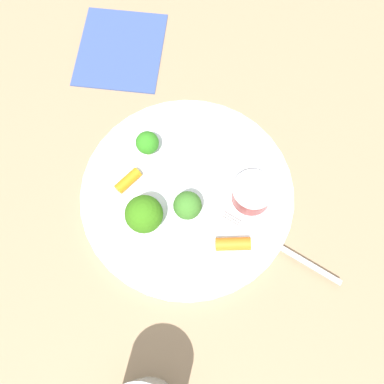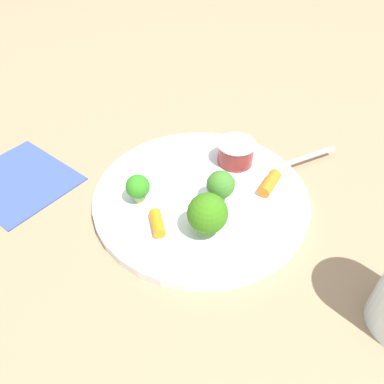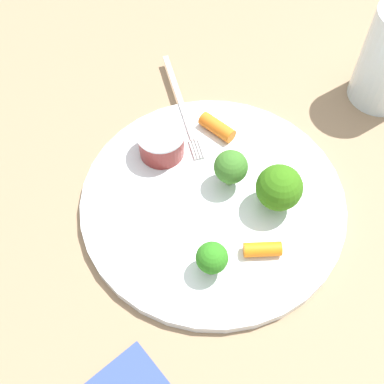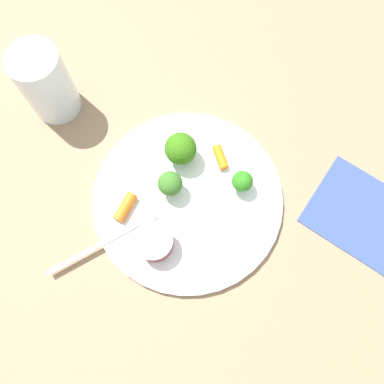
{
  "view_description": "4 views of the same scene",
  "coord_description": "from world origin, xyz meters",
  "px_view_note": "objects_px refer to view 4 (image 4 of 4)",
  "views": [
    {
      "loc": [
        0.21,
        0.0,
        0.58
      ],
      "look_at": [
        0.0,
        0.01,
        0.02
      ],
      "focal_mm": 42.4,
      "sensor_mm": 36.0,
      "label": 1
    },
    {
      "loc": [
        0.17,
        -0.32,
        0.36
      ],
      "look_at": [
        -0.01,
        -0.01,
        0.02
      ],
      "focal_mm": 35.91,
      "sensor_mm": 36.0,
      "label": 2
    },
    {
      "loc": [
        -0.22,
        -0.17,
        0.46
      ],
      "look_at": [
        -0.01,
        0.02,
        0.02
      ],
      "focal_mm": 45.85,
      "sensor_mm": 36.0,
      "label": 3
    },
    {
      "loc": [
        -0.09,
        0.16,
        0.59
      ],
      "look_at": [
        -0.0,
        -0.01,
        0.02
      ],
      "focal_mm": 37.97,
      "sensor_mm": 36.0,
      "label": 4
    }
  ],
  "objects_px": {
    "carrot_stick_0": "(220,157)",
    "sauce_cup": "(154,243)",
    "carrot_stick_1": "(125,207)",
    "broccoli_floret_2": "(242,181)",
    "napkin": "(361,214)",
    "broccoli_floret_0": "(169,186)",
    "plate": "(188,199)",
    "broccoli_floret_1": "(181,149)",
    "drinking_glass": "(46,83)",
    "fork": "(105,242)"
  },
  "relations": [
    {
      "from": "sauce_cup",
      "to": "fork",
      "type": "bearing_deg",
      "value": 23.5
    },
    {
      "from": "plate",
      "to": "broccoli_floret_1",
      "type": "relative_size",
      "value": 5.12
    },
    {
      "from": "sauce_cup",
      "to": "broccoli_floret_0",
      "type": "xyz_separation_m",
      "value": [
        0.02,
        -0.08,
        0.01
      ]
    },
    {
      "from": "plate",
      "to": "drinking_glass",
      "type": "xyz_separation_m",
      "value": [
        0.26,
        -0.05,
        0.06
      ]
    },
    {
      "from": "plate",
      "to": "broccoli_floret_0",
      "type": "distance_m",
      "value": 0.04
    },
    {
      "from": "sauce_cup",
      "to": "napkin",
      "type": "distance_m",
      "value": 0.31
    },
    {
      "from": "fork",
      "to": "carrot_stick_0",
      "type": "bearing_deg",
      "value": -115.95
    },
    {
      "from": "broccoli_floret_0",
      "to": "drinking_glass",
      "type": "xyz_separation_m",
      "value": [
        0.23,
        -0.06,
        0.02
      ]
    },
    {
      "from": "carrot_stick_1",
      "to": "carrot_stick_0",
      "type": "bearing_deg",
      "value": -124.07
    },
    {
      "from": "broccoli_floret_1",
      "to": "broccoli_floret_2",
      "type": "relative_size",
      "value": 1.4
    },
    {
      "from": "plate",
      "to": "carrot_stick_1",
      "type": "bearing_deg",
      "value": 37.18
    },
    {
      "from": "sauce_cup",
      "to": "broccoli_floret_1",
      "type": "bearing_deg",
      "value": -78.36
    },
    {
      "from": "plate",
      "to": "fork",
      "type": "distance_m",
      "value": 0.14
    },
    {
      "from": "drinking_glass",
      "to": "broccoli_floret_1",
      "type": "bearing_deg",
      "value": -179.55
    },
    {
      "from": "broccoli_floret_2",
      "to": "napkin",
      "type": "xyz_separation_m",
      "value": [
        -0.18,
        -0.04,
        -0.03
      ]
    },
    {
      "from": "broccoli_floret_0",
      "to": "drinking_glass",
      "type": "height_order",
      "value": "drinking_glass"
    },
    {
      "from": "plate",
      "to": "sauce_cup",
      "type": "height_order",
      "value": "sauce_cup"
    },
    {
      "from": "sauce_cup",
      "to": "fork",
      "type": "xyz_separation_m",
      "value": [
        0.07,
        0.03,
        -0.02
      ]
    },
    {
      "from": "fork",
      "to": "drinking_glass",
      "type": "distance_m",
      "value": 0.25
    },
    {
      "from": "carrot_stick_0",
      "to": "plate",
      "type": "bearing_deg",
      "value": 77.76
    },
    {
      "from": "broccoli_floret_0",
      "to": "napkin",
      "type": "distance_m",
      "value": 0.29
    },
    {
      "from": "broccoli_floret_1",
      "to": "carrot_stick_0",
      "type": "distance_m",
      "value": 0.06
    },
    {
      "from": "broccoli_floret_2",
      "to": "fork",
      "type": "relative_size",
      "value": 0.27
    },
    {
      "from": "broccoli_floret_1",
      "to": "napkin",
      "type": "height_order",
      "value": "broccoli_floret_1"
    },
    {
      "from": "plate",
      "to": "carrot_stick_1",
      "type": "height_order",
      "value": "carrot_stick_1"
    },
    {
      "from": "broccoli_floret_0",
      "to": "carrot_stick_0",
      "type": "xyz_separation_m",
      "value": [
        -0.04,
        -0.08,
        -0.02
      ]
    },
    {
      "from": "broccoli_floret_0",
      "to": "broccoli_floret_2",
      "type": "xyz_separation_m",
      "value": [
        -0.09,
        -0.05,
        -0.01
      ]
    },
    {
      "from": "broccoli_floret_0",
      "to": "napkin",
      "type": "height_order",
      "value": "broccoli_floret_0"
    },
    {
      "from": "broccoli_floret_1",
      "to": "drinking_glass",
      "type": "xyz_separation_m",
      "value": [
        0.22,
        0.0,
        0.02
      ]
    },
    {
      "from": "broccoli_floret_0",
      "to": "carrot_stick_0",
      "type": "relative_size",
      "value": 1.26
    },
    {
      "from": "carrot_stick_0",
      "to": "sauce_cup",
      "type": "bearing_deg",
      "value": 80.67
    },
    {
      "from": "sauce_cup",
      "to": "broccoli_floret_1",
      "type": "height_order",
      "value": "broccoli_floret_1"
    },
    {
      "from": "broccoli_floret_1",
      "to": "carrot_stick_0",
      "type": "bearing_deg",
      "value": -156.51
    },
    {
      "from": "broccoli_floret_2",
      "to": "carrot_stick_1",
      "type": "bearing_deg",
      "value": 37.91
    },
    {
      "from": "carrot_stick_1",
      "to": "broccoli_floret_0",
      "type": "bearing_deg",
      "value": -131.36
    },
    {
      "from": "napkin",
      "to": "broccoli_floret_1",
      "type": "bearing_deg",
      "value": 8.46
    },
    {
      "from": "sauce_cup",
      "to": "carrot_stick_0",
      "type": "bearing_deg",
      "value": -99.33
    },
    {
      "from": "broccoli_floret_1",
      "to": "carrot_stick_0",
      "type": "height_order",
      "value": "broccoli_floret_1"
    },
    {
      "from": "broccoli_floret_1",
      "to": "carrot_stick_1",
      "type": "bearing_deg",
      "value": 72.11
    },
    {
      "from": "broccoli_floret_1",
      "to": "carrot_stick_0",
      "type": "relative_size",
      "value": 1.5
    },
    {
      "from": "carrot_stick_0",
      "to": "fork",
      "type": "bearing_deg",
      "value": 64.05
    },
    {
      "from": "broccoli_floret_1",
      "to": "drinking_glass",
      "type": "distance_m",
      "value": 0.23
    },
    {
      "from": "broccoli_floret_2",
      "to": "carrot_stick_0",
      "type": "relative_size",
      "value": 1.07
    },
    {
      "from": "sauce_cup",
      "to": "carrot_stick_0",
      "type": "distance_m",
      "value": 0.16
    },
    {
      "from": "napkin",
      "to": "carrot_stick_0",
      "type": "bearing_deg",
      "value": 4.51
    },
    {
      "from": "carrot_stick_1",
      "to": "broccoli_floret_2",
      "type": "bearing_deg",
      "value": -142.09
    },
    {
      "from": "sauce_cup",
      "to": "carrot_stick_0",
      "type": "relative_size",
      "value": 1.44
    },
    {
      "from": "broccoli_floret_2",
      "to": "plate",
      "type": "bearing_deg",
      "value": 38.75
    },
    {
      "from": "drinking_glass",
      "to": "carrot_stick_1",
      "type": "bearing_deg",
      "value": 150.32
    },
    {
      "from": "broccoli_floret_2",
      "to": "carrot_stick_1",
      "type": "xyz_separation_m",
      "value": [
        0.14,
        0.11,
        -0.01
      ]
    }
  ]
}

